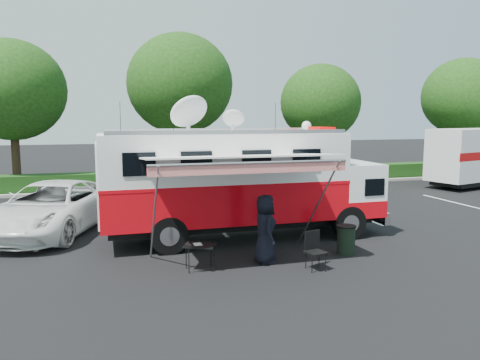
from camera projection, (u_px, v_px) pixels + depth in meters
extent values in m
plane|color=black|center=(244.00, 238.00, 15.67)|extent=(120.00, 120.00, 0.00)
cube|color=#9E998E|center=(255.00, 185.00, 27.24)|extent=(60.00, 0.35, 0.15)
cube|color=black|center=(251.00, 176.00, 28.04)|extent=(60.00, 1.20, 1.00)
cylinder|color=black|center=(16.00, 151.00, 25.25)|extent=(0.44, 0.44, 4.40)
ellipsoid|color=#14380F|center=(12.00, 90.00, 24.82)|extent=(5.63, 5.63, 5.35)
cylinder|color=black|center=(181.00, 145.00, 27.72)|extent=(0.44, 0.44, 4.80)
ellipsoid|color=#14380F|center=(180.00, 84.00, 27.25)|extent=(6.14, 6.14, 5.84)
cylinder|color=black|center=(319.00, 149.00, 30.28)|extent=(0.44, 0.44, 4.00)
ellipsoid|color=#14380F|center=(320.00, 102.00, 29.88)|extent=(5.12, 5.12, 4.86)
cylinder|color=black|center=(460.00, 143.00, 33.30)|extent=(0.44, 0.44, 4.40)
ellipsoid|color=#14380F|center=(463.00, 97.00, 32.87)|extent=(5.63, 5.63, 5.35)
cube|color=silver|center=(46.00, 230.00, 16.72)|extent=(0.12, 5.50, 0.01)
cube|color=silver|center=(210.00, 220.00, 18.39)|extent=(0.12, 5.50, 0.01)
cube|color=silver|center=(347.00, 212.00, 20.06)|extent=(0.12, 5.50, 0.01)
cube|color=silver|center=(462.00, 204.00, 21.72)|extent=(0.12, 5.50, 0.01)
cube|color=black|center=(244.00, 222.00, 15.60)|extent=(8.80, 1.43, 0.31)
cylinder|color=black|center=(349.00, 223.00, 15.44)|extent=(1.13, 0.33, 1.13)
cylinder|color=black|center=(319.00, 210.00, 17.58)|extent=(1.13, 0.33, 1.13)
cylinder|color=black|center=(169.00, 235.00, 13.79)|extent=(1.13, 0.33, 1.13)
cylinder|color=black|center=(160.00, 219.00, 15.93)|extent=(1.13, 0.33, 1.13)
cube|color=silver|center=(367.00, 212.00, 16.88)|extent=(0.20, 2.56, 0.41)
cube|color=white|center=(349.00, 187.00, 16.54)|extent=(1.43, 2.56, 1.74)
cube|color=red|center=(349.00, 204.00, 16.62)|extent=(1.45, 2.58, 0.56)
cube|color=black|center=(366.00, 177.00, 16.69)|extent=(0.12, 2.26, 0.72)
cube|color=red|center=(223.00, 200.00, 15.30)|extent=(7.77, 2.56, 1.23)
cube|color=red|center=(223.00, 181.00, 15.22)|extent=(7.79, 2.58, 0.10)
cube|color=white|center=(223.00, 158.00, 15.11)|extent=(7.77, 2.56, 1.43)
cube|color=white|center=(223.00, 135.00, 15.01)|extent=(7.77, 2.56, 0.08)
cube|color=#CC0505|center=(322.00, 129.00, 15.96)|extent=(0.56, 0.97, 0.16)
sphere|color=white|center=(306.00, 126.00, 16.89)|extent=(0.35, 0.35, 0.35)
ellipsoid|color=white|center=(189.00, 112.00, 14.46)|extent=(1.23, 1.23, 0.37)
ellipsoid|color=white|center=(234.00, 118.00, 15.25)|extent=(0.72, 0.72, 0.20)
cylinder|color=black|center=(120.00, 118.00, 14.45)|extent=(0.02, 0.02, 1.02)
cylinder|color=black|center=(173.00, 118.00, 14.91)|extent=(0.02, 0.02, 1.02)
cylinder|color=black|center=(275.00, 118.00, 15.87)|extent=(0.02, 0.02, 1.02)
cube|color=white|center=(238.00, 156.00, 12.64)|extent=(5.11, 2.45, 0.21)
cube|color=red|center=(252.00, 168.00, 11.52)|extent=(5.11, 0.04, 0.29)
cylinder|color=#B2B2B7|center=(252.00, 163.00, 11.48)|extent=(5.11, 0.07, 0.07)
cylinder|color=#B2B2B7|center=(154.00, 217.00, 12.13)|extent=(0.05, 2.64, 2.95)
cylinder|color=#B2B2B7|center=(316.00, 207.00, 13.41)|extent=(0.05, 2.64, 2.95)
imported|color=silver|center=(53.00, 233.00, 16.40)|extent=(5.02, 7.02, 1.78)
imported|color=black|center=(265.00, 263.00, 13.01)|extent=(0.64, 0.96, 1.92)
cube|color=black|center=(200.00, 245.00, 12.32)|extent=(0.98, 0.86, 0.04)
cylinder|color=black|center=(189.00, 261.00, 12.07)|extent=(0.02, 0.02, 0.67)
cylinder|color=black|center=(186.00, 256.00, 12.47)|extent=(0.02, 0.02, 0.67)
cylinder|color=black|center=(214.00, 259.00, 12.25)|extent=(0.02, 0.02, 0.67)
cylinder|color=black|center=(211.00, 254.00, 12.65)|extent=(0.02, 0.02, 0.67)
cube|color=silver|center=(198.00, 244.00, 12.35)|extent=(0.21, 0.29, 0.01)
cube|color=black|center=(316.00, 252.00, 12.32)|extent=(0.57, 0.57, 0.04)
cube|color=black|center=(312.00, 240.00, 12.51)|extent=(0.48, 0.15, 0.54)
cylinder|color=black|center=(312.00, 264.00, 12.11)|extent=(0.02, 0.02, 0.48)
cylinder|color=black|center=(306.00, 260.00, 12.48)|extent=(0.02, 0.02, 0.48)
cylinder|color=black|center=(326.00, 263.00, 12.22)|extent=(0.02, 0.02, 0.48)
cylinder|color=black|center=(319.00, 259.00, 12.59)|extent=(0.02, 0.02, 0.48)
cylinder|color=black|center=(346.00, 240.00, 13.82)|extent=(0.53, 0.53, 0.81)
cylinder|color=black|center=(346.00, 226.00, 13.76)|extent=(0.57, 0.57, 0.04)
cylinder|color=black|center=(459.00, 180.00, 26.55)|extent=(0.91, 0.27, 0.91)
cylinder|color=black|center=(435.00, 176.00, 28.46)|extent=(0.91, 0.27, 0.91)
cylinder|color=black|center=(475.00, 180.00, 26.85)|extent=(0.91, 0.27, 0.91)
cylinder|color=black|center=(450.00, 176.00, 28.76)|extent=(0.91, 0.27, 0.91)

